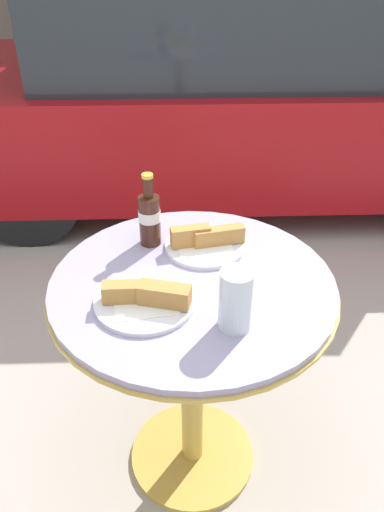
% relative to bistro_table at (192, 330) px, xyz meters
% --- Properties ---
extents(ground_plane, '(30.00, 30.00, 0.00)m').
position_rel_bistro_table_xyz_m(ground_plane, '(0.00, 0.00, -0.58)').
color(ground_plane, '#A8A093').
extents(bistro_table, '(0.75, 0.75, 0.75)m').
position_rel_bistro_table_xyz_m(bistro_table, '(0.00, 0.00, 0.00)').
color(bistro_table, gold).
rests_on(bistro_table, ground_plane).
extents(cola_bottle_left, '(0.06, 0.06, 0.22)m').
position_rel_bistro_table_xyz_m(cola_bottle_left, '(-0.11, 0.19, 0.26)').
color(cola_bottle_left, '#3D1E14').
rests_on(cola_bottle_left, bistro_table).
extents(drinking_glass, '(0.08, 0.08, 0.15)m').
position_rel_bistro_table_xyz_m(drinking_glass, '(0.09, -0.18, 0.24)').
color(drinking_glass, black).
rests_on(drinking_glass, bistro_table).
extents(lunch_plate_near, '(0.23, 0.23, 0.07)m').
position_rel_bistro_table_xyz_m(lunch_plate_near, '(0.04, 0.15, 0.19)').
color(lunch_plate_near, white).
rests_on(lunch_plate_near, bistro_table).
extents(lunch_plate_far, '(0.25, 0.25, 0.06)m').
position_rel_bistro_table_xyz_m(lunch_plate_far, '(-0.11, -0.09, 0.19)').
color(lunch_plate_far, white).
rests_on(lunch_plate_far, bistro_table).
extents(parked_car, '(4.51, 1.67, 1.26)m').
position_rel_bistro_table_xyz_m(parked_car, '(0.49, 2.19, 0.02)').
color(parked_car, '#9E0F14').
rests_on(parked_car, ground_plane).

